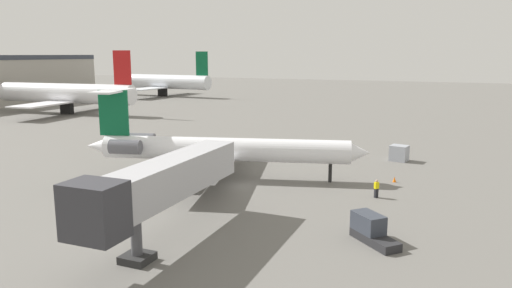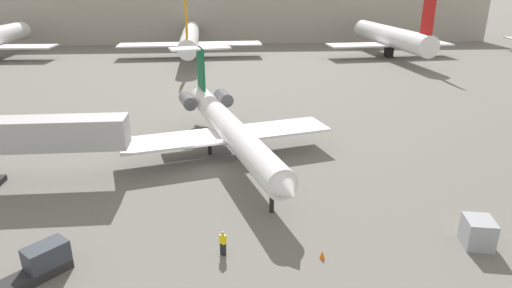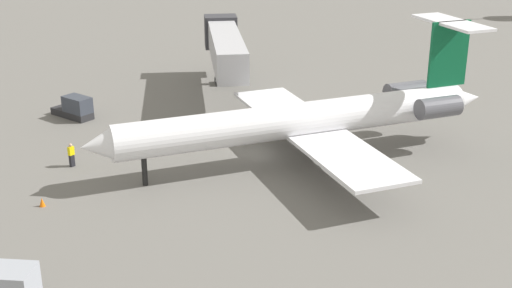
% 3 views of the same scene
% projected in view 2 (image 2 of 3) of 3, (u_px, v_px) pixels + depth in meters
% --- Properties ---
extents(ground_plane, '(400.00, 400.00, 0.10)m').
position_uv_depth(ground_plane, '(209.00, 168.00, 40.74)').
color(ground_plane, '#66635E').
extents(regional_jet, '(20.90, 29.42, 9.16)m').
position_uv_depth(regional_jet, '(227.00, 125.00, 42.52)').
color(regional_jet, white).
rests_on(regional_jet, ground_plane).
extents(jet_bridge, '(16.63, 3.23, 6.06)m').
position_uv_depth(jet_bridge, '(12.00, 135.00, 36.13)').
color(jet_bridge, '#ADADB2').
rests_on(jet_bridge, ground_plane).
extents(ground_crew_marshaller, '(0.47, 0.46, 1.69)m').
position_uv_depth(ground_crew_marshaller, '(223.00, 243.00, 27.66)').
color(ground_crew_marshaller, black).
rests_on(ground_crew_marshaller, ground_plane).
extents(baggage_tug_lead, '(3.76, 3.88, 1.90)m').
position_uv_depth(baggage_tug_lead, '(42.00, 263.00, 25.73)').
color(baggage_tug_lead, '#262628').
rests_on(baggage_tug_lead, ground_plane).
extents(cargo_container_uld, '(2.12, 2.32, 1.91)m').
position_uv_depth(cargo_container_uld, '(478.00, 232.00, 28.65)').
color(cargo_container_uld, '#999EA8').
rests_on(cargo_container_uld, ground_plane).
extents(traffic_cone_near, '(0.36, 0.36, 0.55)m').
position_uv_depth(traffic_cone_near, '(322.00, 255.00, 27.49)').
color(traffic_cone_near, orange).
rests_on(traffic_cone_near, ground_plane).
extents(terminal_building, '(147.83, 25.30, 12.68)m').
position_uv_depth(terminal_building, '(217.00, 16.00, 126.32)').
color(terminal_building, '#9E998E').
rests_on(terminal_building, ground_plane).
extents(parked_airliner_centre, '(31.62, 37.50, 13.17)m').
position_uv_depth(parked_airliner_centre, '(190.00, 38.00, 96.45)').
color(parked_airliner_centre, white).
rests_on(parked_airliner_centre, ground_plane).
extents(parked_airliner_east_mid, '(28.11, 33.21, 13.64)m').
position_uv_depth(parked_airliner_east_mid, '(391.00, 37.00, 96.22)').
color(parked_airliner_east_mid, white).
rests_on(parked_airliner_east_mid, ground_plane).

